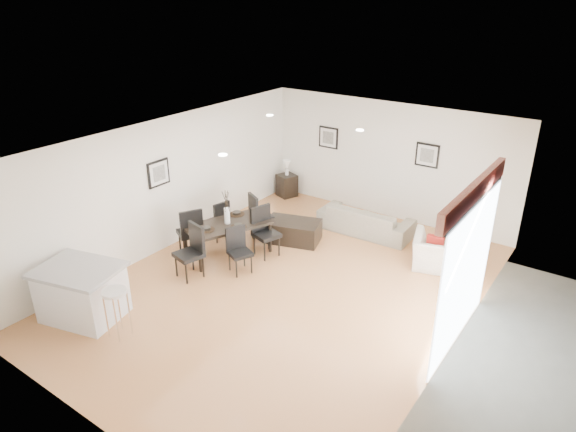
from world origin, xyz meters
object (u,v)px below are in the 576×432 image
Objects in this scene: dining_chair_efar at (264,228)px; armchair at (440,253)px; kitchen_island at (82,292)px; sofa at (366,220)px; dining_chair_enear at (238,247)px; dining_chair_wnear at (191,230)px; side_table at (287,185)px; coffee_table at (293,231)px; dining_chair_wfar at (220,218)px; bar_stool at (115,297)px; dining_chair_head at (192,248)px; dining_chair_foot at (258,213)px; dining_table at (228,227)px.

armchair is at bearing -47.79° from dining_chair_efar.
armchair is 0.68× the size of kitchen_island.
dining_chair_enear is at bearing 65.86° from sofa.
dining_chair_wnear is 1.77× the size of side_table.
kitchen_island is at bearing 33.00° from armchair.
dining_chair_wnear reaches higher than coffee_table.
dining_chair_enear is (1.17, -0.78, 0.00)m from dining_chair_wfar.
side_table is 6.45m from bar_stool.
dining_chair_wfar is 1.58m from coffee_table.
sofa is at bearing 52.84° from kitchen_island.
dining_chair_efar is at bearing 103.38° from dining_chair_wfar.
armchair is at bearing 161.18° from sofa.
dining_chair_enear reaches higher than sofa.
dining_chair_enear reaches higher than armchair.
dining_chair_head is 4.42m from side_table.
sofa is 1.83× the size of coffee_table.
dining_chair_head is at bearing 119.93° from dining_chair_foot.
bar_stool is (-3.31, -4.93, 0.37)m from armchair.
dining_chair_head is (-1.78, -3.53, 0.27)m from sofa.
dining_chair_efar reaches higher than bar_stool.
dining_chair_foot is at bearing 114.89° from dining_table.
dining_chair_enear reaches higher than dining_table.
dining_chair_foot is at bearing -69.47° from side_table.
dining_chair_efar is (0.57, 0.44, -0.05)m from dining_table.
kitchen_island is 0.93m from bar_stool.
dining_chair_efar is at bearing 58.05° from kitchen_island.
armchair is at bearing -4.81° from coffee_table.
dining_chair_enear is at bearing 142.36° from dining_chair_foot.
dining_chair_wnear is 0.90× the size of coffee_table.
kitchen_island is at bearing -180.00° from bar_stool.
coffee_table is at bearing 82.88° from dining_table.
sofa is 5.98m from kitchen_island.
side_table is at bearing -33.22° from armchair.
coffee_table is (-2.98, -0.67, -0.11)m from armchair.
dining_chair_wnear is 2.55m from kitchen_island.
bar_stool is (0.90, 0.00, 0.24)m from kitchen_island.
dining_table is 0.71m from dining_chair_enear.
kitchen_island reaches higher than side_table.
dining_chair_head reaches higher than kitchen_island.
dining_chair_foot reaches higher than armchair.
sofa is at bearing 77.17° from dining_table.
side_table is at bearing -41.22° from dining_chair_foot.
dining_chair_wnear is at bearing -144.68° from coffee_table.
kitchen_island is (-1.22, -4.26, 0.23)m from coffee_table.
kitchen_island is (-0.47, -4.03, -0.08)m from dining_chair_foot.
dining_chair_efar reaches higher than dining_chair_wfar.
sofa is 2.01× the size of armchair.
kitchen_island is (-4.21, -4.93, 0.13)m from armchair.
dining_chair_head reaches higher than dining_chair_wnear.
dining_chair_head reaches higher than dining_chair_efar.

